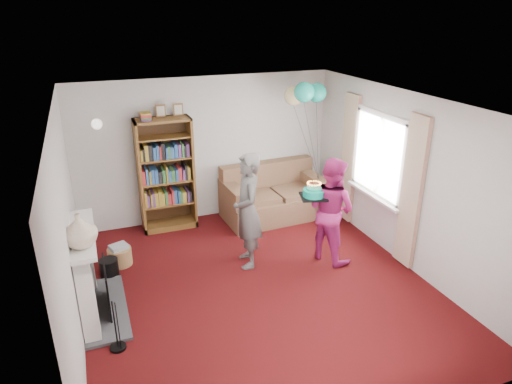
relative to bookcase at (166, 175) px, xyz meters
name	(u,v)px	position (x,y,z in m)	size (l,w,h in m)	color
ground	(258,287)	(0.77, -2.30, -0.94)	(5.00, 5.00, 0.00)	#350808
wall_back	(206,149)	(0.77, 0.21, 0.31)	(4.50, 0.02, 2.50)	silver
wall_left	(67,232)	(-1.49, -2.30, 0.31)	(0.02, 5.00, 2.50)	silver
wall_right	(406,180)	(3.03, -2.30, 0.31)	(0.02, 5.00, 2.50)	silver
ceiling	(258,104)	(0.77, -2.30, 1.57)	(4.50, 5.00, 0.01)	white
fireplace	(92,277)	(-1.32, -2.11, -0.42)	(0.55, 1.80, 1.12)	#3F3F42
window_bay	(378,171)	(2.98, -1.70, 0.27)	(0.14, 2.02, 2.20)	white
wall_sconce	(97,124)	(-0.98, 0.06, 0.95)	(0.16, 0.23, 0.16)	gold
bookcase	(166,175)	(0.00, 0.00, 0.00)	(0.90, 0.42, 2.12)	#472B14
sofa	(273,197)	(1.85, -0.23, -0.58)	(1.78, 0.94, 0.94)	brown
wicker_basket	(120,256)	(-0.93, -1.03, -0.79)	(0.35, 0.35, 0.32)	#A1734B
person_striped	(247,211)	(0.85, -1.66, -0.08)	(0.62, 0.41, 1.71)	black
person_magenta	(331,210)	(2.06, -1.93, -0.14)	(0.77, 0.60, 1.59)	#B4246E
birthday_cake	(314,193)	(1.75, -1.94, 0.17)	(0.37, 0.37, 0.22)	black
balloons	(305,94)	(2.32, -0.43, 1.28)	(0.66, 0.71, 1.77)	#3F3F3F
mantel_vase	(80,230)	(-1.35, -2.45, 0.38)	(0.37, 0.37, 0.38)	beige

